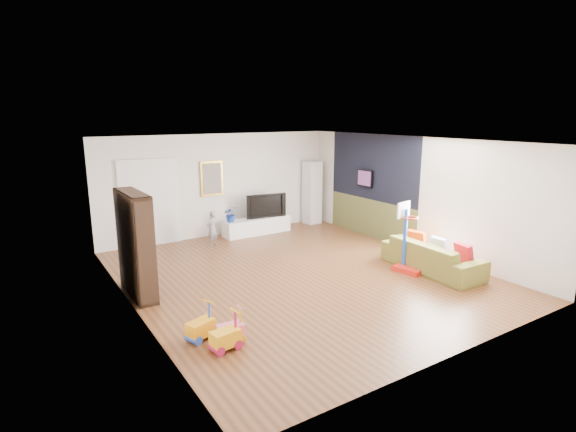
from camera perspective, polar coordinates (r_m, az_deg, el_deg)
floor at (r=9.25m, az=1.35°, el=-7.43°), size 6.50×7.50×0.00m
ceiling at (r=8.69m, az=1.44°, el=9.51°), size 6.50×7.50×0.00m
wall_back at (r=12.11m, az=-8.60°, el=3.91°), size 6.50×0.00×2.70m
wall_front at (r=6.24m, az=21.13°, el=-5.39°), size 6.50×0.00×2.70m
wall_left at (r=7.60m, az=-19.40°, el=-2.05°), size 0.00×7.50×2.70m
wall_right at (r=10.99m, az=15.60°, el=2.67°), size 0.00×7.50×2.70m
navy_accent at (r=11.88m, az=10.66°, el=6.09°), size 0.01×3.20×1.70m
olive_wainscot at (r=12.11m, az=10.40°, el=-0.26°), size 0.01×3.20×1.00m
doorway at (r=11.50m, az=-17.13°, el=1.48°), size 1.45×0.06×2.10m
painting_back at (r=11.95m, az=-9.65°, el=4.72°), size 0.62×0.06×0.92m
artwork_right at (r=12.02m, az=9.72°, el=4.76°), size 0.04×0.56×0.46m
media_console at (r=12.26m, az=-3.98°, el=-1.26°), size 1.90×0.51×0.44m
tall_cabinet at (r=13.33m, az=3.06°, el=3.00°), size 0.45×0.45×1.85m
bookshelf at (r=8.41m, az=-18.80°, el=-3.46°), size 0.36×1.30×1.89m
sofa at (r=9.83m, az=17.80°, el=-4.88°), size 0.93×2.20×0.63m
basketball_hoop at (r=9.55m, az=15.45°, el=-2.68°), size 0.61×0.69×1.45m
ride_on_yellow at (r=6.46m, az=-8.00°, el=-14.36°), size 0.43×0.30×0.54m
ride_on_orange at (r=6.78m, az=-11.05°, el=-13.10°), size 0.46×0.37×0.53m
ride_on_pink at (r=6.65m, az=-7.34°, el=-13.66°), size 0.39×0.25×0.50m
child at (r=11.21m, az=-9.61°, el=-1.57°), size 0.39×0.34×0.89m
tv at (r=12.28m, az=-2.95°, el=1.39°), size 1.14×0.29×0.65m
vase_plant at (r=11.80m, az=-7.24°, el=0.26°), size 0.44×0.41×0.42m
pillow_left at (r=9.59m, az=21.42°, el=-4.45°), size 0.17×0.42×0.41m
pillow_center at (r=9.97m, az=18.67°, el=-3.59°), size 0.10×0.36×0.36m
pillow_right at (r=10.33m, az=16.02°, el=-2.84°), size 0.19×0.40×0.38m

